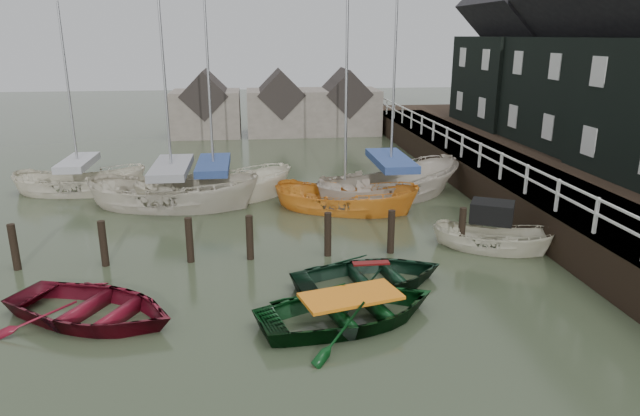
{
  "coord_description": "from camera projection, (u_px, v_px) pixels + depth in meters",
  "views": [
    {
      "loc": [
        -1.04,
        -13.45,
        6.62
      ],
      "look_at": [
        1.02,
        3.52,
        1.4
      ],
      "focal_mm": 32.0,
      "sensor_mm": 36.0,
      "label": 1
    }
  ],
  "objects": [
    {
      "name": "far_sheds",
      "position": [
        278.0,
        107.0,
        39.06
      ],
      "size": [
        14.0,
        4.08,
        4.39
      ],
      "color": "#665B51",
      "rests_on": "ground"
    },
    {
      "name": "motorboat",
      "position": [
        491.0,
        246.0,
        18.26
      ],
      "size": [
        4.0,
        3.02,
        2.26
      ],
      "rotation": [
        0.0,
        0.0,
        1.08
      ],
      "color": "beige",
      "rests_on": "ground"
    },
    {
      "name": "land_strip",
      "position": [
        606.0,
        186.0,
        26.04
      ],
      "size": [
        14.0,
        38.0,
        1.5
      ],
      "primitive_type": "cube",
      "color": "black",
      "rests_on": "ground"
    },
    {
      "name": "sailboat_b",
      "position": [
        215.0,
        198.0,
        23.76
      ],
      "size": [
        6.66,
        3.15,
        12.22
      ],
      "rotation": [
        0.0,
        0.0,
        1.69
      ],
      "color": "beige",
      "rests_on": "ground"
    },
    {
      "name": "pier",
      "position": [
        492.0,
        174.0,
        25.2
      ],
      "size": [
        3.04,
        32.0,
        2.7
      ],
      "color": "black",
      "rests_on": "ground"
    },
    {
      "name": "rowboat_red",
      "position": [
        93.0,
        320.0,
        13.8
      ],
      "size": [
        5.37,
        4.81,
        0.92
      ],
      "primitive_type": "imported",
      "rotation": [
        0.0,
        0.0,
        1.11
      ],
      "color": "#5C0D1A",
      "rests_on": "ground"
    },
    {
      "name": "mooring_pilings",
      "position": [
        253.0,
        244.0,
        17.39
      ],
      "size": [
        13.72,
        0.22,
        1.8
      ],
      "color": "black",
      "rests_on": "ground"
    },
    {
      "name": "rowboat_dkgreen",
      "position": [
        370.0,
        286.0,
        15.63
      ],
      "size": [
        4.74,
        3.76,
        0.88
      ],
      "primitive_type": "imported",
      "rotation": [
        0.0,
        0.0,
        1.75
      ],
      "color": "black",
      "rests_on": "ground"
    },
    {
      "name": "sailboat_a",
      "position": [
        174.0,
        205.0,
        22.86
      ],
      "size": [
        7.34,
        3.96,
        10.96
      ],
      "rotation": [
        0.0,
        0.0,
        1.37
      ],
      "color": "beige",
      "rests_on": "ground"
    },
    {
      "name": "ground",
      "position": [
        297.0,
        300.0,
        14.82
      ],
      "size": [
        120.0,
        120.0,
        0.0
      ],
      "primitive_type": "plane",
      "color": "#323B25",
      "rests_on": "ground"
    },
    {
      "name": "sailboat_c",
      "position": [
        345.0,
        210.0,
        22.41
      ],
      "size": [
        6.14,
        4.23,
        10.48
      ],
      "rotation": [
        0.0,
        0.0,
        1.17
      ],
      "color": "orange",
      "rests_on": "ground"
    },
    {
      "name": "sailboat_d",
      "position": [
        390.0,
        197.0,
        24.05
      ],
      "size": [
        7.52,
        5.21,
        12.03
      ],
      "rotation": [
        0.0,
        0.0,
        1.97
      ],
      "color": "#BDB2A2",
      "rests_on": "ground"
    },
    {
      "name": "rowboat_green",
      "position": [
        350.0,
        322.0,
        13.68
      ],
      "size": [
        5.18,
        4.25,
        0.93
      ],
      "primitive_type": "imported",
      "rotation": [
        0.0,
        0.0,
        1.83
      ],
      "color": "black",
      "rests_on": "ground"
    },
    {
      "name": "sailboat_e",
      "position": [
        81.0,
        191.0,
        24.86
      ],
      "size": [
        5.9,
        2.64,
        9.0
      ],
      "rotation": [
        0.0,
        0.0,
        1.49
      ],
      "color": "beige",
      "rests_on": "ground"
    }
  ]
}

